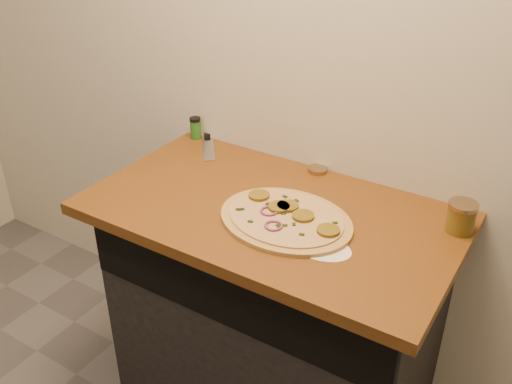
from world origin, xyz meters
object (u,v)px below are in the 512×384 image
Objects in this scene: chefs_knife at (207,139)px; salsa_jar at (461,217)px; pizza at (286,218)px; spice_shaker at (195,128)px.

chefs_knife is 2.91× the size of salsa_jar.
pizza reaches higher than chefs_knife.
chefs_knife is at bearing 147.53° from pizza.
pizza is at bearing -29.61° from spice_shaker.
spice_shaker reaches higher than chefs_knife.
spice_shaker is (-1.09, 0.12, -0.00)m from salsa_jar.
pizza is 5.31× the size of spice_shaker.
chefs_knife is at bearing 10.89° from spice_shaker.
salsa_jar is (1.04, -0.13, 0.04)m from chefs_knife.
pizza is at bearing -153.52° from salsa_jar.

